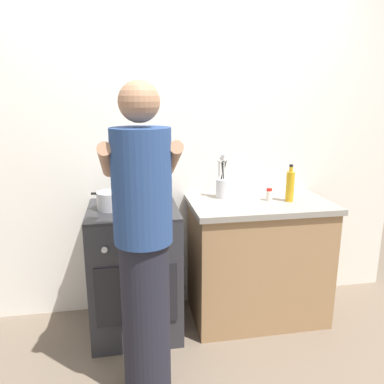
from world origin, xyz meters
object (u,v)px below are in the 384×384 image
Objects in this scene: pot at (111,201)px; mixing_bowl at (153,198)px; stove_range at (135,270)px; person at (144,248)px; utensil_crock at (223,184)px; spice_bottle at (269,195)px; oil_bottle at (290,186)px.

pot reaches higher than mixing_bowl.
person is at bearing -86.20° from stove_range.
utensil_crock is 0.20× the size of person.
person reaches higher than pot.
stove_range is at bearing -162.12° from mixing_bowl.
stove_range is 0.53m from pot.
pot is 0.74× the size of utensil_crock.
spice_bottle is (1.11, 0.02, -0.02)m from pot.
stove_range is 0.53× the size of person.
stove_range is 3.62× the size of pot.
oil_bottle is at bearing -4.03° from mixing_bowl.
stove_range is 3.54× the size of mixing_bowl.
oil_bottle is at bearing -17.80° from spice_bottle.
pot is 0.15× the size of person.
person is (0.04, -0.61, 0.41)m from stove_range.
spice_bottle is at bearing 162.20° from oil_bottle.
pot is 1.11m from spice_bottle.
utensil_crock reaches higher than pot.
mixing_bowl is 0.54m from utensil_crock.
pot reaches higher than stove_range.
person is (-0.10, -0.66, -0.09)m from mixing_bowl.
oil_bottle is at bearing -1.18° from stove_range.
utensil_crock is (0.80, 0.16, 0.04)m from pot.
person is at bearing -128.82° from utensil_crock.
stove_range is at bearing -178.79° from spice_bottle.
utensil_crock is 0.48m from oil_bottle.
utensil_crock is at bearing 11.20° from pot.
utensil_crock reaches higher than spice_bottle.
pot is at bearing 179.07° from oil_bottle.
pot is 0.65m from person.
pot is 0.82m from utensil_crock.
spice_bottle is (0.83, -0.02, -0.00)m from mixing_bowl.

